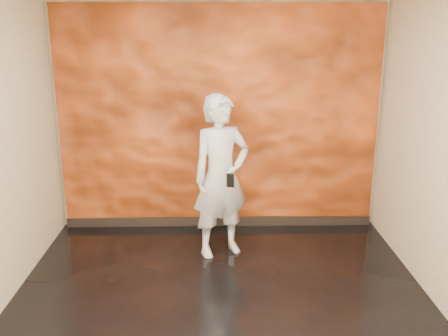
% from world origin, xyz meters
% --- Properties ---
extents(room, '(4.02, 4.02, 2.81)m').
position_xyz_m(room, '(0.00, 0.00, 1.40)').
color(room, black).
rests_on(room, ground).
extents(feature_wall, '(3.90, 0.06, 2.75)m').
position_xyz_m(feature_wall, '(0.00, 1.96, 1.38)').
color(feature_wall, orange).
rests_on(feature_wall, ground).
extents(baseboard, '(3.90, 0.04, 0.12)m').
position_xyz_m(baseboard, '(0.00, 1.92, 0.06)').
color(baseboard, black).
rests_on(baseboard, ground).
extents(man, '(0.78, 0.67, 1.81)m').
position_xyz_m(man, '(0.02, 1.15, 0.91)').
color(man, '#969AA5').
rests_on(man, ground).
extents(phone, '(0.08, 0.04, 0.15)m').
position_xyz_m(phone, '(0.11, 0.91, 0.94)').
color(phone, black).
rests_on(phone, man).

